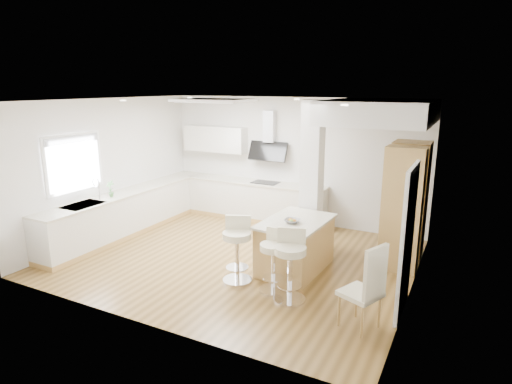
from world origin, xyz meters
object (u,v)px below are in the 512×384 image
Objects in this scene: peninsula at (295,245)px; bar_stool_c at (290,262)px; bar_stool_a at (237,246)px; dining_chair at (368,286)px; bar_stool_b at (274,257)px.

peninsula is 1.09m from bar_stool_c.
bar_stool_c reaches higher than bar_stool_a.
peninsula is 1.41× the size of bar_stool_a.
peninsula is 1.27× the size of dining_chair.
bar_stool_c is at bearing -171.53° from dining_chair.
peninsula is 1.40× the size of bar_stool_c.
bar_stool_c is at bearing -68.76° from peninsula.
peninsula is 1.54× the size of bar_stool_b.
dining_chair is at bearing -17.19° from bar_stool_b.
bar_stool_c reaches higher than bar_stool_b.
dining_chair is at bearing -35.46° from bar_stool_a.
bar_stool_a reaches higher than bar_stool_b.
bar_stool_b is at bearing -174.26° from dining_chair.
bar_stool_b reaches higher than peninsula.
bar_stool_a is at bearing 150.67° from bar_stool_c.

